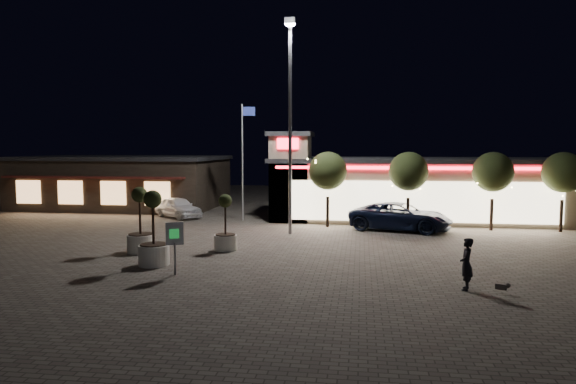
# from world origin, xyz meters

# --- Properties ---
(ground) EXTENTS (90.00, 90.00, 0.00)m
(ground) POSITION_xyz_m (0.00, 0.00, 0.00)
(ground) COLOR #655D52
(ground) RESTS_ON ground
(retail_building) EXTENTS (20.40, 8.40, 6.10)m
(retail_building) POSITION_xyz_m (9.51, 15.82, 2.21)
(retail_building) COLOR tan
(retail_building) RESTS_ON ground
(restaurant_building) EXTENTS (16.40, 11.00, 4.30)m
(restaurant_building) POSITION_xyz_m (-14.00, 19.97, 2.16)
(restaurant_building) COLOR #382D23
(restaurant_building) RESTS_ON ground
(floodlight_pole) EXTENTS (0.60, 0.40, 12.38)m
(floodlight_pole) POSITION_xyz_m (2.00, 8.00, 7.02)
(floodlight_pole) COLOR gray
(floodlight_pole) RESTS_ON ground
(flagpole) EXTENTS (0.95, 0.10, 8.00)m
(flagpole) POSITION_xyz_m (-1.90, 13.00, 4.74)
(flagpole) COLOR white
(flagpole) RESTS_ON ground
(string_tree_a) EXTENTS (2.42, 2.42, 4.79)m
(string_tree_a) POSITION_xyz_m (4.00, 11.00, 3.56)
(string_tree_a) COLOR #332319
(string_tree_a) RESTS_ON ground
(string_tree_b) EXTENTS (2.42, 2.42, 4.79)m
(string_tree_b) POSITION_xyz_m (9.00, 11.00, 3.56)
(string_tree_b) COLOR #332319
(string_tree_b) RESTS_ON ground
(string_tree_c) EXTENTS (2.42, 2.42, 4.79)m
(string_tree_c) POSITION_xyz_m (14.00, 11.00, 3.56)
(string_tree_c) COLOR #332319
(string_tree_c) RESTS_ON ground
(string_tree_d) EXTENTS (2.42, 2.42, 4.79)m
(string_tree_d) POSITION_xyz_m (18.00, 11.00, 3.56)
(string_tree_d) COLOR #332319
(string_tree_d) RESTS_ON ground
(pickup_truck) EXTENTS (6.67, 4.37, 1.71)m
(pickup_truck) POSITION_xyz_m (8.50, 10.23, 0.85)
(pickup_truck) COLOR black
(pickup_truck) RESTS_ON ground
(white_sedan) EXTENTS (4.49, 4.10, 1.48)m
(white_sedan) POSITION_xyz_m (-6.99, 13.82, 0.74)
(white_sedan) COLOR white
(white_sedan) RESTS_ON ground
(pedestrian) EXTENTS (0.59, 0.77, 1.87)m
(pedestrian) POSITION_xyz_m (9.84, -2.82, 0.94)
(pedestrian) COLOR black
(pedestrian) RESTS_ON ground
(dog) EXTENTS (0.49, 0.32, 0.27)m
(dog) POSITION_xyz_m (11.03, -3.15, 0.26)
(dog) COLOR #59514C
(dog) RESTS_ON ground
(planter_left) EXTENTS (1.29, 1.29, 3.18)m
(planter_left) POSITION_xyz_m (-4.43, 1.74, 0.98)
(planter_left) COLOR white
(planter_left) RESTS_ON ground
(planter_mid) EXTENTS (1.32, 1.32, 3.25)m
(planter_mid) POSITION_xyz_m (-2.72, -0.74, 1.00)
(planter_mid) COLOR white
(planter_mid) RESTS_ON ground
(planter_right) EXTENTS (1.13, 1.13, 2.78)m
(planter_right) POSITION_xyz_m (-0.49, 2.82, 0.86)
(planter_right) COLOR white
(planter_right) RESTS_ON ground
(valet_sign) EXTENTS (0.66, 0.35, 2.12)m
(valet_sign) POSITION_xyz_m (-1.20, -2.24, 1.48)
(valet_sign) COLOR gray
(valet_sign) RESTS_ON ground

